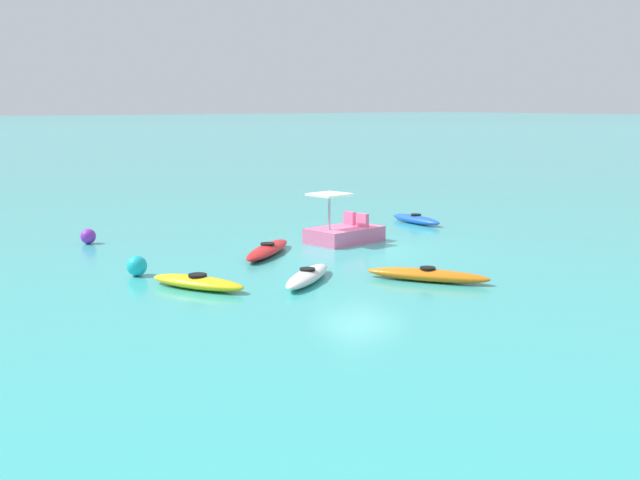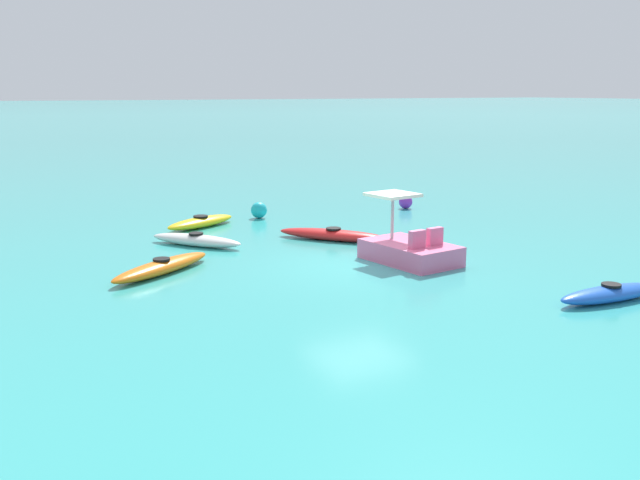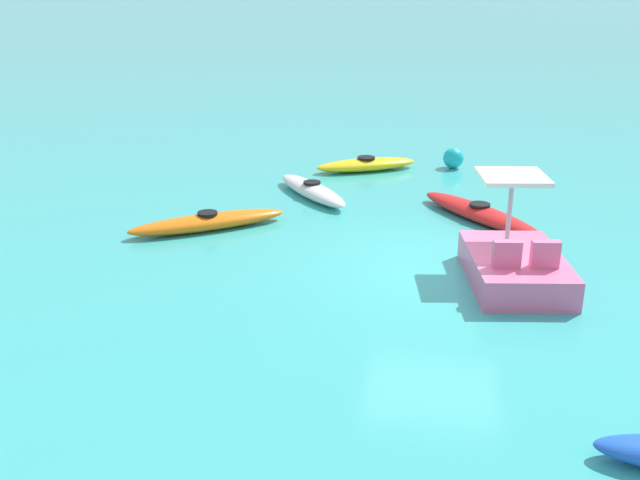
{
  "view_description": "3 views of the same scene",
  "coord_description": "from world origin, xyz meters",
  "px_view_note": "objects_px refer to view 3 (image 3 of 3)",
  "views": [
    {
      "loc": [
        15.38,
        19.11,
        4.51
      ],
      "look_at": [
        1.13,
        -0.5,
        0.34
      ],
      "focal_mm": 44.47,
      "sensor_mm": 36.0,
      "label": 1
    },
    {
      "loc": [
        -14.83,
        9.02,
        4.27
      ],
      "look_at": [
        0.82,
        0.67,
        0.53
      ],
      "focal_mm": 40.07,
      "sensor_mm": 36.0,
      "label": 2
    },
    {
      "loc": [
        -11.9,
        0.28,
        4.83
      ],
      "look_at": [
        0.38,
        2.16,
        0.28
      ],
      "focal_mm": 40.53,
      "sensor_mm": 36.0,
      "label": 3
    }
  ],
  "objects_px": {
    "kayak_orange": "(208,222)",
    "kayak_white": "(312,190)",
    "kayak_red": "(479,213)",
    "buoy_cyan": "(453,158)",
    "pedal_boat_pink": "(515,263)",
    "kayak_yellow": "(366,165)"
  },
  "relations": [
    {
      "from": "kayak_white",
      "to": "pedal_boat_pink",
      "type": "distance_m",
      "value": 6.05
    },
    {
      "from": "kayak_red",
      "to": "kayak_white",
      "type": "bearing_deg",
      "value": 72.79
    },
    {
      "from": "kayak_orange",
      "to": "buoy_cyan",
      "type": "bearing_deg",
      "value": -40.73
    },
    {
      "from": "kayak_red",
      "to": "pedal_boat_pink",
      "type": "height_order",
      "value": "pedal_boat_pink"
    },
    {
      "from": "kayak_white",
      "to": "kayak_red",
      "type": "height_order",
      "value": "same"
    },
    {
      "from": "kayak_orange",
      "to": "buoy_cyan",
      "type": "distance_m",
      "value": 7.67
    },
    {
      "from": "kayak_yellow",
      "to": "kayak_white",
      "type": "height_order",
      "value": "same"
    },
    {
      "from": "kayak_yellow",
      "to": "kayak_orange",
      "type": "relative_size",
      "value": 0.9
    },
    {
      "from": "kayak_white",
      "to": "pedal_boat_pink",
      "type": "height_order",
      "value": "pedal_boat_pink"
    },
    {
      "from": "kayak_orange",
      "to": "kayak_white",
      "type": "distance_m",
      "value": 3.1
    },
    {
      "from": "kayak_white",
      "to": "buoy_cyan",
      "type": "xyz_separation_m",
      "value": [
        3.22,
        -3.29,
        0.11
      ]
    },
    {
      "from": "kayak_yellow",
      "to": "kayak_red",
      "type": "relative_size",
      "value": 0.91
    },
    {
      "from": "kayak_white",
      "to": "buoy_cyan",
      "type": "relative_size",
      "value": 4.91
    },
    {
      "from": "pedal_boat_pink",
      "to": "buoy_cyan",
      "type": "xyz_separation_m",
      "value": [
        7.62,
        0.86,
        -0.06
      ]
    },
    {
      "from": "kayak_orange",
      "to": "buoy_cyan",
      "type": "height_order",
      "value": "buoy_cyan"
    },
    {
      "from": "kayak_yellow",
      "to": "kayak_orange",
      "type": "xyz_separation_m",
      "value": [
        -5.19,
        2.73,
        -0.0
      ]
    },
    {
      "from": "kayak_yellow",
      "to": "kayak_orange",
      "type": "bearing_deg",
      "value": 152.26
    },
    {
      "from": "kayak_red",
      "to": "buoy_cyan",
      "type": "height_order",
      "value": "buoy_cyan"
    },
    {
      "from": "kayak_white",
      "to": "kayak_yellow",
      "type": "bearing_deg",
      "value": -21.38
    },
    {
      "from": "kayak_yellow",
      "to": "buoy_cyan",
      "type": "xyz_separation_m",
      "value": [
        0.62,
        -2.27,
        0.11
      ]
    },
    {
      "from": "kayak_yellow",
      "to": "kayak_white",
      "type": "xyz_separation_m",
      "value": [
        -2.6,
        1.02,
        -0.0
      ]
    },
    {
      "from": "kayak_orange",
      "to": "kayak_red",
      "type": "height_order",
      "value": "same"
    }
  ]
}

